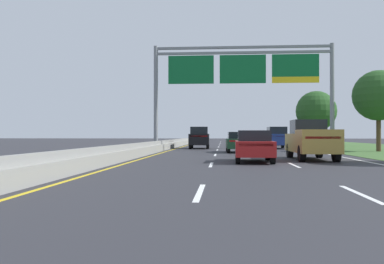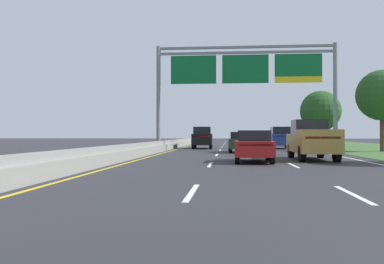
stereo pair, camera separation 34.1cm
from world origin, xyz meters
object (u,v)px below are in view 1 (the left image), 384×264
(car_red_centre_lane_sedan, at_px, (254,146))
(roadside_tree_mid, at_px, (378,96))
(car_silver_right_lane_sedan, at_px, (261,139))
(roadside_tree_far, at_px, (316,111))
(pickup_truck_gold, at_px, (311,140))
(car_black_left_lane_suv, at_px, (199,137))
(car_blue_right_lane_suv, at_px, (276,137))
(overhead_sign_gantry, at_px, (243,75))
(car_darkgreen_centre_lane_sedan, at_px, (238,142))

(car_red_centre_lane_sedan, xyz_separation_m, roadside_tree_mid, (10.91, 13.41, 3.68))
(car_silver_right_lane_sedan, bearing_deg, roadside_tree_far, -109.32)
(pickup_truck_gold, xyz_separation_m, car_black_left_lane_suv, (-7.14, 17.41, 0.02))
(car_red_centre_lane_sedan, bearing_deg, car_blue_right_lane_suv, -8.98)
(overhead_sign_gantry, xyz_separation_m, car_silver_right_lane_sedan, (3.15, 19.09, -5.56))
(car_blue_right_lane_suv, bearing_deg, car_red_centre_lane_sedan, 169.83)
(overhead_sign_gantry, relative_size, car_silver_right_lane_sedan, 3.40)
(car_darkgreen_centre_lane_sedan, bearing_deg, car_black_left_lane_suv, 21.04)
(car_darkgreen_centre_lane_sedan, distance_m, car_blue_right_lane_suv, 9.89)
(car_black_left_lane_suv, relative_size, car_red_centre_lane_sedan, 1.07)
(car_black_left_lane_suv, xyz_separation_m, roadside_tree_mid, (14.79, -6.20, 3.40))
(car_darkgreen_centre_lane_sedan, xyz_separation_m, roadside_tree_far, (10.13, 19.57, 3.41))
(car_red_centre_lane_sedan, height_order, car_silver_right_lane_sedan, same)
(car_blue_right_lane_suv, relative_size, roadside_tree_mid, 0.72)
(overhead_sign_gantry, distance_m, pickup_truck_gold, 13.28)
(roadside_tree_mid, bearing_deg, car_silver_right_lane_sedan, 111.36)
(car_black_left_lane_suv, height_order, roadside_tree_mid, roadside_tree_mid)
(car_blue_right_lane_suv, xyz_separation_m, roadside_tree_mid, (7.26, -6.71, 3.40))
(car_red_centre_lane_sedan, distance_m, car_silver_right_lane_sedan, 33.20)
(car_blue_right_lane_suv, bearing_deg, car_darkgreen_centre_lane_sedan, 156.11)
(car_darkgreen_centre_lane_sedan, bearing_deg, car_blue_right_lane_suv, -25.32)
(overhead_sign_gantry, bearing_deg, car_silver_right_lane_sedan, 80.62)
(car_black_left_lane_suv, height_order, car_blue_right_lane_suv, same)
(car_blue_right_lane_suv, height_order, car_red_centre_lane_sedan, car_blue_right_lane_suv)
(roadside_tree_mid, bearing_deg, car_red_centre_lane_sedan, -129.14)
(car_blue_right_lane_suv, height_order, roadside_tree_far, roadside_tree_far)
(overhead_sign_gantry, bearing_deg, car_blue_right_lane_suv, 59.98)
(car_black_left_lane_suv, bearing_deg, roadside_tree_far, -52.51)
(pickup_truck_gold, bearing_deg, car_blue_right_lane_suv, -1.54)
(overhead_sign_gantry, xyz_separation_m, roadside_tree_far, (9.68, 16.71, -2.15))
(overhead_sign_gantry, distance_m, car_darkgreen_centre_lane_sedan, 6.27)
(car_silver_right_lane_sedan, relative_size, roadside_tree_far, 0.66)
(pickup_truck_gold, height_order, car_darkgreen_centre_lane_sedan, pickup_truck_gold)
(pickup_truck_gold, height_order, car_black_left_lane_suv, pickup_truck_gold)
(overhead_sign_gantry, bearing_deg, car_red_centre_lane_sedan, -90.34)
(car_black_left_lane_suv, relative_size, car_darkgreen_centre_lane_sedan, 1.07)
(overhead_sign_gantry, xyz_separation_m, car_darkgreen_centre_lane_sedan, (-0.45, -2.86, -5.56))
(overhead_sign_gantry, distance_m, car_red_centre_lane_sedan, 15.02)
(car_red_centre_lane_sedan, relative_size, car_silver_right_lane_sedan, 1.00)
(pickup_truck_gold, distance_m, roadside_tree_mid, 14.00)
(roadside_tree_mid, bearing_deg, car_black_left_lane_suv, 157.25)
(car_blue_right_lane_suv, relative_size, roadside_tree_far, 0.70)
(car_silver_right_lane_sedan, bearing_deg, car_red_centre_lane_sedan, 175.15)
(car_blue_right_lane_suv, xyz_separation_m, roadside_tree_far, (6.11, 10.53, 3.13))
(overhead_sign_gantry, xyz_separation_m, car_black_left_lane_suv, (-3.96, 5.66, -5.28))
(car_red_centre_lane_sedan, height_order, roadside_tree_far, roadside_tree_far)
(car_black_left_lane_suv, distance_m, car_red_centre_lane_sedan, 19.99)
(roadside_tree_mid, bearing_deg, pickup_truck_gold, -124.33)
(pickup_truck_gold, bearing_deg, roadside_tree_far, -13.16)
(car_silver_right_lane_sedan, height_order, roadside_tree_far, roadside_tree_far)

